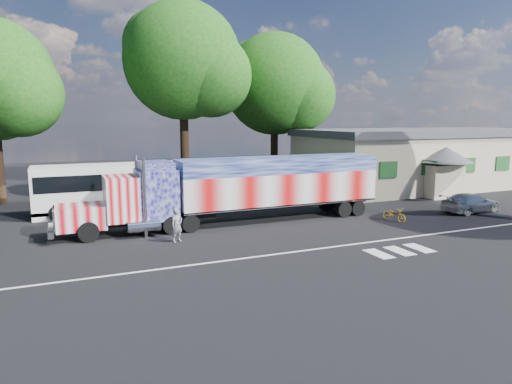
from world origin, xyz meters
name	(u,v)px	position (x,y,z in m)	size (l,w,h in m)	color
ground	(278,236)	(0.00, 0.00, 0.00)	(100.00, 100.00, 0.00)	black
lane_markings	(346,251)	(1.71, -3.77, 0.01)	(30.00, 2.67, 0.01)	silver
semi_truck	(243,187)	(-0.58, 3.62, 2.12)	(19.31, 3.05, 4.12)	black
coach_bus	(123,187)	(-6.69, 9.70, 1.66)	(11.03, 2.57, 3.21)	silver
hall_building	(423,158)	(19.92, 10.86, 2.62)	(22.40, 12.80, 5.20)	beige
parked_car	(471,203)	(14.37, 0.48, 0.63)	(1.78, 4.38, 1.27)	#AEB1B3
woman	(177,225)	(-5.22, 0.89, 0.86)	(0.62, 0.41, 1.71)	slate
bicycle	(394,214)	(7.93, 0.31, 0.43)	(0.57, 1.62, 0.85)	gold
tree_n_mid	(185,62)	(-0.68, 16.08, 10.69)	(9.98, 9.50, 15.51)	black
tree_ne_a	(276,85)	(8.51, 18.03, 9.24)	(9.86, 9.39, 14.00)	black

